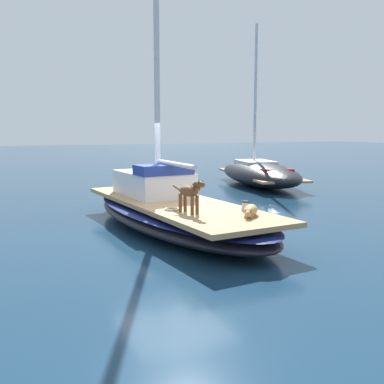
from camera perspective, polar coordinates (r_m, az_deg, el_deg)
name	(u,v)px	position (r m, az deg, el deg)	size (l,w,h in m)	color
ground_plane	(175,229)	(10.61, -2.25, -4.72)	(120.00, 120.00, 0.00)	navy
sailboat_main	(174,215)	(10.54, -2.26, -2.95)	(3.12, 7.42, 0.66)	black
mast_main	(159,81)	(11.07, -4.21, 14.04)	(0.14, 2.27, 6.37)	silver
cabin_house	(154,182)	(11.43, -4.86, 1.29)	(1.58, 2.33, 0.84)	silver
dog_brown	(190,193)	(8.92, -0.24, -0.08)	(0.38, 0.92, 0.70)	brown
dog_tan	(250,211)	(8.77, 7.49, -2.38)	(0.67, 0.78, 0.22)	tan
deck_winch	(245,206)	(9.31, 6.82, -1.81)	(0.16, 0.16, 0.21)	#B7B7BC
coiled_rope	(172,209)	(9.36, -2.56, -2.19)	(0.32, 0.32, 0.04)	beige
moored_boat_starboard_side	(259,173)	(19.03, 8.61, 2.45)	(3.86, 7.04, 6.73)	black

